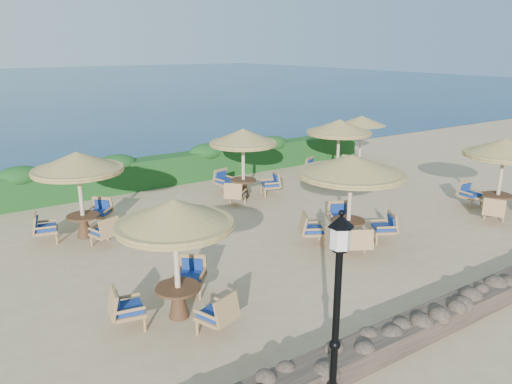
# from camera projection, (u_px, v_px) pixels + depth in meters

# --- Properties ---
(ground) EXTENTS (120.00, 120.00, 0.00)m
(ground) POSITION_uv_depth(u_px,v_px,m) (300.00, 228.00, 15.99)
(ground) COLOR tan
(ground) RESTS_ON ground
(hedge) EXTENTS (18.00, 0.90, 1.20)m
(hedge) POSITION_uv_depth(u_px,v_px,m) (197.00, 166.00, 21.56)
(hedge) COLOR #133D16
(hedge) RESTS_ON ground
(stone_wall) EXTENTS (15.00, 0.65, 0.44)m
(stone_wall) POSITION_uv_depth(u_px,v_px,m) (477.00, 300.00, 10.98)
(stone_wall) COLOR brown
(stone_wall) RESTS_ON ground
(lamp_post) EXTENTS (0.44, 0.44, 3.31)m
(lamp_post) POSITION_uv_depth(u_px,v_px,m) (336.00, 324.00, 7.57)
(lamp_post) COLOR black
(lamp_post) RESTS_ON ground
(extra_parasol) EXTENTS (2.30, 2.30, 2.41)m
(extra_parasol) POSITION_uv_depth(u_px,v_px,m) (362.00, 121.00, 23.67)
(extra_parasol) COLOR beige
(extra_parasol) RESTS_ON ground
(cafe_set_0) EXTENTS (2.68, 2.73, 2.65)m
(cafe_set_0) POSITION_uv_depth(u_px,v_px,m) (175.00, 238.00, 10.23)
(cafe_set_0) COLOR beige
(cafe_set_0) RESTS_ON ground
(cafe_set_1) EXTENTS (3.12, 3.12, 2.65)m
(cafe_set_1) POSITION_uv_depth(u_px,v_px,m) (351.00, 181.00, 14.25)
(cafe_set_1) COLOR beige
(cafe_set_1) RESTS_ON ground
(cafe_set_2) EXTENTS (2.77, 2.74, 2.65)m
(cafe_set_2) POSITION_uv_depth(u_px,v_px,m) (503.00, 161.00, 16.74)
(cafe_set_2) COLOR beige
(cafe_set_2) RESTS_ON ground
(cafe_set_3) EXTENTS (2.78, 2.78, 2.65)m
(cafe_set_3) POSITION_uv_depth(u_px,v_px,m) (79.00, 178.00, 14.66)
(cafe_set_3) COLOR beige
(cafe_set_3) RESTS_ON ground
(cafe_set_4) EXTENTS (2.72, 2.72, 2.65)m
(cafe_set_4) POSITION_uv_depth(u_px,v_px,m) (243.00, 150.00, 18.66)
(cafe_set_4) COLOR beige
(cafe_set_4) RESTS_ON ground
(cafe_set_5) EXTENTS (2.84, 2.84, 2.65)m
(cafe_set_5) POSITION_uv_depth(u_px,v_px,m) (339.00, 139.00, 20.95)
(cafe_set_5) COLOR beige
(cafe_set_5) RESTS_ON ground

